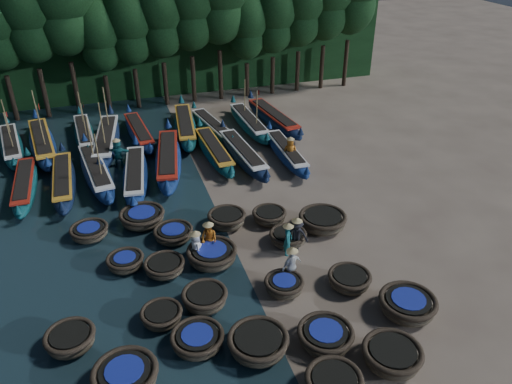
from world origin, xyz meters
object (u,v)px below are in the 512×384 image
object	(u,v)px
long_boat_6	(214,151)
long_boat_11	(84,134)
long_boat_1	(25,185)
long_boat_2	(63,181)
coracle_16	(165,266)
coracle_18	(288,237)
coracle_15	(125,262)
long_boat_10	(42,143)
long_boat_14	(185,126)
coracle_24	(269,216)
long_boat_12	(107,141)
fisherman_2	(209,239)
fisherman_6	(290,151)
coracle_8	(325,336)
fisherman_5	(118,153)
coracle_10	(70,339)
coracle_13	(284,285)
coracle_23	(227,219)
fisherman_3	(296,235)
coracle_5	(126,377)
long_boat_3	(96,171)
coracle_4	(392,356)
coracle_6	(198,339)
coracle_21	(142,217)
coracle_7	(258,343)
coracle_3	(334,383)
coracle_11	(162,316)
long_boat_9	(11,145)
long_boat_5	(168,159)
long_boat_4	(135,175)
coracle_9	(407,305)
long_boat_7	(243,154)
long_boat_16	(249,123)
coracle_12	(205,298)
coracle_14	(349,280)
coracle_17	(212,255)
long_boat_17	(273,118)
fisherman_4	(292,264)
fisherman_1	(288,238)
coracle_19	(323,221)

from	to	relation	value
long_boat_6	long_boat_11	bearing A→B (deg)	143.66
long_boat_1	long_boat_2	size ratio (longest dim) A/B	0.95
coracle_16	coracle_18	world-z (taller)	coracle_16
coracle_15	long_boat_10	distance (m)	14.92
long_boat_14	coracle_24	bearing A→B (deg)	-74.38
coracle_18	long_boat_11	xyz separation A→B (m)	(-9.11, 15.71, 0.14)
long_boat_12	fisherman_2	distance (m)	14.14
fisherman_6	long_boat_12	bearing A→B (deg)	-14.47
coracle_15	long_boat_12	bearing A→B (deg)	90.13
coracle_8	fisherman_5	xyz separation A→B (m)	(-6.17, 17.45, 0.51)
coracle_10	coracle_13	size ratio (longest dim) A/B	1.10
coracle_23	fisherman_2	distance (m)	2.56
fisherman_3	coracle_5	bearing A→B (deg)	-119.87
long_boat_3	coracle_4	bearing A→B (deg)	-69.25
coracle_6	coracle_16	bearing A→B (deg)	96.11
coracle_21	long_boat_1	size ratio (longest dim) A/B	0.31
coracle_7	long_boat_10	size ratio (longest dim) A/B	0.26
coracle_3	long_boat_11	world-z (taller)	long_boat_11
coracle_5	coracle_11	size ratio (longest dim) A/B	1.26
coracle_13	long_boat_9	distance (m)	22.19
coracle_10	long_boat_5	xyz separation A→B (m)	(5.80, 13.51, 0.19)
coracle_24	long_boat_2	distance (m)	12.33
coracle_23	long_boat_11	distance (m)	14.95
coracle_3	long_boat_3	bearing A→B (deg)	111.04
coracle_18	coracle_24	distance (m)	2.06
long_boat_2	long_boat_4	xyz separation A→B (m)	(4.04, -0.57, 0.02)
coracle_9	long_boat_7	world-z (taller)	long_boat_7
coracle_7	long_boat_16	size ratio (longest dim) A/B	0.28
coracle_16	fisherman_3	world-z (taller)	fisherman_3
coracle_16	fisherman_5	size ratio (longest dim) A/B	1.03
coracle_12	coracle_14	world-z (taller)	coracle_12
coracle_7	long_boat_4	xyz separation A→B (m)	(-2.90, 14.48, 0.09)
fisherman_5	long_boat_10	bearing A→B (deg)	-19.81
coracle_18	long_boat_10	xyz separation A→B (m)	(-11.79, 14.78, 0.24)
coracle_15	long_boat_1	bearing A→B (deg)	118.89
coracle_21	fisherman_6	size ratio (longest dim) A/B	1.17
coracle_11	coracle_17	distance (m)	4.13
coracle_5	fisherman_3	world-z (taller)	fisherman_3
long_boat_5	long_boat_6	xyz separation A→B (m)	(3.04, 0.49, -0.08)
coracle_11	long_boat_6	xyz separation A→B (m)	(5.44, 13.73, 0.17)
long_boat_17	fisherman_4	bearing A→B (deg)	-113.96
coracle_3	fisherman_1	xyz separation A→B (m)	(1.30, 7.71, 0.47)
long_boat_14	long_boat_10	bearing A→B (deg)	-172.87
long_boat_11	long_boat_16	bearing A→B (deg)	-11.53
long_boat_11	coracle_14	bearing A→B (deg)	-65.44
coracle_19	coracle_16	bearing A→B (deg)	-172.18
long_boat_4	long_boat_17	bearing A→B (deg)	35.54
long_boat_1	long_boat_5	size ratio (longest dim) A/B	0.83
long_boat_5	fisherman_3	distance (m)	11.32
coracle_8	long_boat_3	world-z (taller)	long_boat_3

